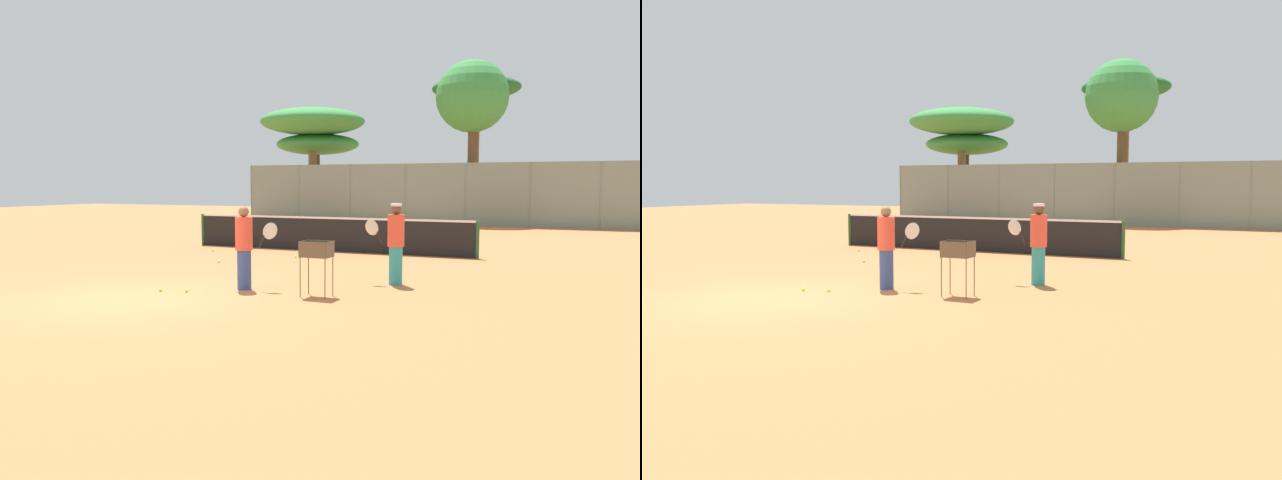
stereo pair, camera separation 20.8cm
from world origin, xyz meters
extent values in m
plane|color=#C67242|center=(0.00, 0.00, 0.00)|extent=(80.00, 80.00, 0.00)
cylinder|color=#26592D|center=(-4.65, 8.95, 0.54)|extent=(0.10, 0.10, 1.07)
cylinder|color=#26592D|center=(4.65, 8.95, 0.54)|extent=(0.10, 0.10, 1.07)
cube|color=black|center=(0.00, 8.95, 0.51)|extent=(9.30, 0.01, 1.01)
cube|color=white|center=(0.00, 8.95, 1.04)|extent=(9.30, 0.02, 0.06)
cylinder|color=gray|center=(-10.75, 22.40, 1.56)|extent=(0.08, 0.08, 3.12)
cylinder|color=gray|center=(-7.68, 22.40, 1.56)|extent=(0.08, 0.08, 3.12)
cylinder|color=gray|center=(-4.61, 22.40, 1.56)|extent=(0.08, 0.08, 3.12)
cylinder|color=gray|center=(-1.54, 22.40, 1.56)|extent=(0.08, 0.08, 3.12)
cylinder|color=gray|center=(1.54, 22.40, 1.56)|extent=(0.08, 0.08, 3.12)
cylinder|color=gray|center=(4.61, 22.40, 1.56)|extent=(0.08, 0.08, 3.12)
cylinder|color=gray|center=(7.68, 22.40, 1.56)|extent=(0.08, 0.08, 3.12)
cube|color=gray|center=(0.00, 22.40, 1.56)|extent=(21.50, 0.01, 3.12)
cylinder|color=brown|center=(-8.41, 26.49, 1.93)|extent=(0.27, 0.27, 3.86)
ellipsoid|color=#388E42|center=(-8.41, 26.49, 4.50)|extent=(5.10, 5.10, 1.27)
cylinder|color=brown|center=(-8.08, 25.05, 2.49)|extent=(0.49, 0.49, 4.98)
ellipsoid|color=#388E42|center=(-8.08, 25.05, 5.76)|extent=(6.21, 6.21, 1.55)
cylinder|color=brown|center=(0.92, 27.89, 3.45)|extent=(0.49, 0.49, 6.91)
ellipsoid|color=#1E6028|center=(0.92, 27.89, 7.53)|extent=(4.98, 4.98, 1.25)
cylinder|color=brown|center=(1.46, 24.04, 2.73)|extent=(0.34, 0.34, 5.45)
sphere|color=#388E42|center=(1.46, 24.04, 6.56)|extent=(3.70, 3.70, 3.70)
cylinder|color=#334C8C|center=(1.34, 1.87, 0.40)|extent=(0.28, 0.28, 0.79)
cylinder|color=#E54C38|center=(1.34, 1.87, 1.12)|extent=(0.35, 0.35, 0.66)
sphere|color=#8C6647|center=(1.34, 1.87, 1.56)|extent=(0.21, 0.21, 0.21)
cylinder|color=black|center=(1.68, 1.99, 0.96)|extent=(0.15, 0.08, 0.27)
ellipsoid|color=silver|center=(1.84, 2.04, 1.18)|extent=(0.38, 0.16, 0.43)
cylinder|color=teal|center=(3.93, 3.67, 0.40)|extent=(0.28, 0.28, 0.80)
cylinder|color=#E54C38|center=(3.93, 3.67, 1.14)|extent=(0.35, 0.35, 0.67)
sphere|color=brown|center=(3.93, 3.67, 1.58)|extent=(0.22, 0.22, 0.22)
cylinder|color=white|center=(3.93, 3.67, 1.67)|extent=(0.23, 0.23, 0.05)
cylinder|color=black|center=(3.58, 3.67, 0.97)|extent=(0.15, 0.03, 0.27)
ellipsoid|color=silver|center=(3.40, 3.67, 1.19)|extent=(0.40, 0.03, 0.43)
cylinder|color=brown|center=(2.74, 1.58, 0.37)|extent=(0.02, 0.02, 0.75)
cylinder|color=brown|center=(3.25, 1.58, 0.37)|extent=(0.02, 0.02, 0.75)
cylinder|color=brown|center=(2.74, 1.94, 0.37)|extent=(0.02, 0.02, 0.75)
cylinder|color=brown|center=(3.25, 1.94, 0.37)|extent=(0.02, 0.02, 0.75)
cube|color=brown|center=(3.00, 1.76, 0.75)|extent=(0.55, 0.40, 0.01)
cube|color=brown|center=(3.00, 1.56, 0.90)|extent=(0.55, 0.01, 0.30)
cube|color=brown|center=(3.00, 1.96, 0.90)|extent=(0.55, 0.01, 0.30)
cube|color=brown|center=(2.72, 1.76, 0.90)|extent=(0.01, 0.40, 0.30)
cube|color=brown|center=(3.27, 1.76, 0.90)|extent=(0.01, 0.40, 0.30)
sphere|color=#D1E54C|center=(3.19, 1.61, 0.84)|extent=(0.07, 0.07, 0.07)
sphere|color=#D1E54C|center=(2.98, 1.90, 0.79)|extent=(0.07, 0.07, 0.07)
sphere|color=#D1E54C|center=(2.84, 1.88, 0.84)|extent=(0.07, 0.07, 0.07)
sphere|color=#D1E54C|center=(3.10, 1.82, 0.79)|extent=(0.07, 0.07, 0.07)
sphere|color=#D1E54C|center=(2.81, 1.79, 0.84)|extent=(0.07, 0.07, 0.07)
sphere|color=#D1E54C|center=(2.89, 1.61, 0.84)|extent=(0.07, 0.07, 0.07)
sphere|color=#D1E54C|center=(3.05, 1.71, 0.84)|extent=(0.07, 0.07, 0.07)
sphere|color=#D1E54C|center=(3.12, 1.78, 0.79)|extent=(0.07, 0.07, 0.07)
sphere|color=#D1E54C|center=(2.88, 1.73, 0.79)|extent=(0.07, 0.07, 0.07)
sphere|color=#D1E54C|center=(-1.47, 5.16, 0.03)|extent=(0.07, 0.07, 0.07)
sphere|color=#D1E54C|center=(-3.20, 7.39, 0.03)|extent=(0.07, 0.07, 0.07)
sphere|color=#D1E54C|center=(0.51, 1.08, 0.03)|extent=(0.07, 0.07, 0.07)
sphere|color=#D1E54C|center=(-0.01, 0.95, 0.03)|extent=(0.07, 0.07, 0.07)
sphere|color=#D1E54C|center=(-0.08, 6.98, 0.03)|extent=(0.07, 0.07, 0.07)
cube|color=white|center=(-1.33, 25.80, 0.45)|extent=(4.20, 1.70, 0.90)
cube|color=#33383D|center=(-1.53, 25.80, 1.25)|extent=(2.20, 1.50, 0.70)
camera|label=1|loc=(7.88, -8.76, 2.13)|focal=35.00mm
camera|label=2|loc=(8.07, -8.67, 2.13)|focal=35.00mm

